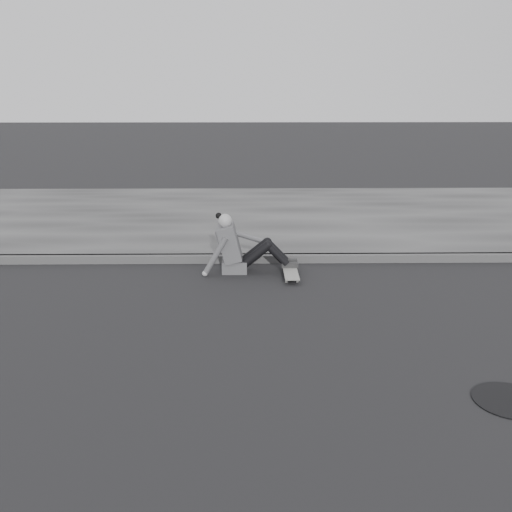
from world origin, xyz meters
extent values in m
plane|color=black|center=(0.00, 0.00, 0.00)|extent=(80.00, 80.00, 0.00)
cube|color=#444444|center=(0.00, 2.58, 0.06)|extent=(24.00, 0.16, 0.12)
cube|color=#3C3C3C|center=(0.00, 5.60, 0.06)|extent=(24.00, 6.00, 0.12)
cylinder|color=black|center=(1.97, -1.51, 0.01)|extent=(0.62, 0.62, 0.01)
cylinder|color=gray|center=(0.26, 1.61, 0.03)|extent=(0.03, 0.05, 0.05)
cylinder|color=gray|center=(0.41, 1.61, 0.03)|extent=(0.03, 0.05, 0.05)
cylinder|color=gray|center=(0.26, 2.13, 0.03)|extent=(0.03, 0.05, 0.05)
cylinder|color=gray|center=(0.41, 2.13, 0.03)|extent=(0.03, 0.05, 0.05)
cube|color=#2C2C2F|center=(0.33, 1.61, 0.06)|extent=(0.16, 0.04, 0.03)
cube|color=#2C2C2F|center=(0.33, 2.13, 0.06)|extent=(0.16, 0.04, 0.03)
cube|color=gray|center=(0.33, 1.87, 0.08)|extent=(0.20, 0.78, 0.02)
cube|color=#4C4C4F|center=(-0.47, 2.12, 0.09)|extent=(0.36, 0.34, 0.18)
cube|color=#4C4C4F|center=(-0.54, 2.12, 0.43)|extent=(0.37, 0.40, 0.57)
cube|color=#4C4C4F|center=(-0.67, 2.12, 0.55)|extent=(0.14, 0.30, 0.20)
cylinder|color=#999999|center=(-0.59, 2.12, 0.67)|extent=(0.09, 0.09, 0.08)
sphere|color=#999999|center=(-0.60, 2.12, 0.76)|extent=(0.20, 0.20, 0.20)
sphere|color=black|center=(-0.69, 2.14, 0.83)|extent=(0.09, 0.09, 0.09)
cylinder|color=black|center=(-0.15, 2.03, 0.28)|extent=(0.43, 0.13, 0.39)
cylinder|color=black|center=(-0.15, 2.21, 0.28)|extent=(0.43, 0.13, 0.39)
cylinder|color=black|center=(0.15, 2.03, 0.28)|extent=(0.35, 0.11, 0.36)
cylinder|color=black|center=(0.15, 2.21, 0.28)|extent=(0.35, 0.11, 0.36)
sphere|color=black|center=(0.01, 2.03, 0.42)|extent=(0.13, 0.13, 0.13)
sphere|color=black|center=(0.01, 2.21, 0.42)|extent=(0.13, 0.13, 0.13)
cube|color=#292929|center=(0.33, 2.03, 0.12)|extent=(0.24, 0.08, 0.07)
cube|color=#292929|center=(0.33, 2.21, 0.12)|extent=(0.24, 0.08, 0.07)
cylinder|color=#4C4C4F|center=(-0.74, 1.91, 0.29)|extent=(0.38, 0.08, 0.58)
sphere|color=#999999|center=(-0.89, 1.90, 0.04)|extent=(0.08, 0.08, 0.08)
cylinder|color=#4C4C4F|center=(-0.30, 2.28, 0.49)|extent=(0.48, 0.08, 0.21)
camera|label=1|loc=(-0.27, -5.82, 2.58)|focal=40.00mm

